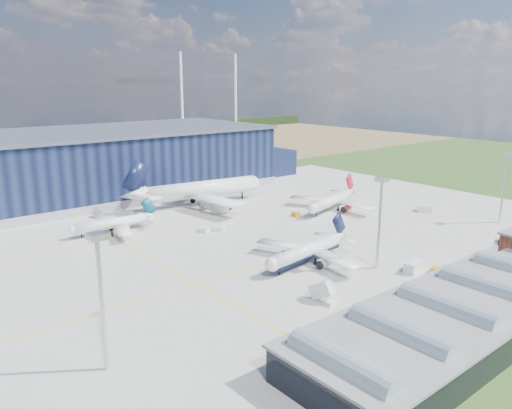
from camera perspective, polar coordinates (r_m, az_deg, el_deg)
name	(u,v)px	position (r m, az deg, el deg)	size (l,w,h in m)	color
ground	(267,247)	(140.47, 1.27, -4.83)	(600.00, 600.00, 0.00)	#304F1D
apron	(245,238)	(147.79, -1.27, -3.86)	(220.00, 160.00, 0.08)	#ABABA6
farmland	(32,157)	(335.19, -24.23, 4.98)	(600.00, 220.00, 0.01)	olive
hangar	(125,163)	(217.62, -14.72, 4.61)	(145.00, 62.00, 26.10)	black
glass_concourse	(457,317)	(99.35, 21.96, -11.85)	(78.00, 23.00, 8.60)	black
light_mast_west	(100,280)	(81.20, -17.40, -8.25)	(2.60, 2.60, 23.00)	silver
light_mast_center	(380,208)	(123.63, 14.01, -0.42)	(2.60, 2.60, 23.00)	silver
light_mast_east	(505,176)	(179.25, 26.56, 2.91)	(2.60, 2.60, 23.00)	silver
airliner_navy	(306,244)	(126.51, 5.75, -4.50)	(32.76, 32.05, 10.68)	white
airliner_red	(331,195)	(179.29, 8.59, 1.03)	(34.47, 33.72, 11.24)	white
airliner_widebody	(201,181)	(186.32, -6.31, 2.70)	(56.07, 54.85, 18.28)	white
airliner_regional	(110,218)	(157.59, -16.31, -1.54)	(28.62, 28.00, 9.33)	white
gse_tug_a	(439,272)	(128.12, 20.20, -7.23)	(2.38, 3.89, 1.62)	gold
gse_van_a	(413,267)	(128.03, 17.56, -6.78)	(2.66, 6.09, 2.66)	silver
gse_cart_a	(204,230)	(154.27, -6.01, -2.89)	(2.22, 3.33, 1.44)	silver
gse_van_b	(425,209)	(186.54, 18.77, -0.45)	(2.42, 5.27, 2.42)	silver
gse_tug_c	(296,214)	(171.66, 4.62, -1.11)	(2.11, 3.38, 1.48)	gold
gse_cart_b	(219,229)	(154.98, -4.27, -2.78)	(2.15, 3.22, 1.40)	silver
gse_van_c	(506,239)	(160.36, 26.70, -3.51)	(2.42, 5.04, 2.42)	silver
airstair	(321,294)	(107.53, 7.45, -10.13)	(1.96, 4.91, 3.14)	silver
car_a	(468,260)	(139.68, 23.04, -5.83)	(1.45, 3.60, 1.23)	#99999E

